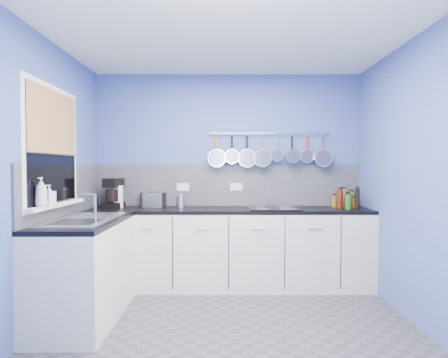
{
  "coord_description": "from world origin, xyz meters",
  "views": [
    {
      "loc": [
        -0.05,
        -2.91,
        1.37
      ],
      "look_at": [
        -0.05,
        0.75,
        1.25
      ],
      "focal_mm": 28.88,
      "sensor_mm": 36.0,
      "label": 1
    }
  ],
  "objects_px": {
    "paper_towel": "(118,197)",
    "hob": "(273,208)",
    "canister": "(181,201)",
    "soap_bottle_a": "(41,192)",
    "toaster": "(154,200)",
    "coffee_maker": "(113,193)",
    "soap_bottle_b": "(49,195)"
  },
  "relations": [
    {
      "from": "soap_bottle_a",
      "to": "toaster",
      "type": "relative_size",
      "value": 0.89
    },
    {
      "from": "paper_towel",
      "to": "soap_bottle_a",
      "type": "bearing_deg",
      "value": -100.86
    },
    {
      "from": "coffee_maker",
      "to": "toaster",
      "type": "relative_size",
      "value": 1.27
    },
    {
      "from": "hob",
      "to": "canister",
      "type": "bearing_deg",
      "value": 171.93
    },
    {
      "from": "coffee_maker",
      "to": "canister",
      "type": "bearing_deg",
      "value": 22.54
    },
    {
      "from": "soap_bottle_b",
      "to": "toaster",
      "type": "bearing_deg",
      "value": 61.67
    },
    {
      "from": "soap_bottle_a",
      "to": "coffee_maker",
      "type": "xyz_separation_m",
      "value": [
        0.19,
        1.26,
        -0.1
      ]
    },
    {
      "from": "toaster",
      "to": "canister",
      "type": "bearing_deg",
      "value": 7.08
    },
    {
      "from": "toaster",
      "to": "paper_towel",
      "type": "bearing_deg",
      "value": -160.98
    },
    {
      "from": "toaster",
      "to": "canister",
      "type": "height_order",
      "value": "toaster"
    },
    {
      "from": "coffee_maker",
      "to": "hob",
      "type": "relative_size",
      "value": 0.6
    },
    {
      "from": "soap_bottle_a",
      "to": "hob",
      "type": "height_order",
      "value": "soap_bottle_a"
    },
    {
      "from": "canister",
      "to": "hob",
      "type": "bearing_deg",
      "value": -8.07
    },
    {
      "from": "soap_bottle_a",
      "to": "hob",
      "type": "xyz_separation_m",
      "value": [
        2.04,
        1.16,
        -0.26
      ]
    },
    {
      "from": "soap_bottle_a",
      "to": "toaster",
      "type": "height_order",
      "value": "soap_bottle_a"
    },
    {
      "from": "paper_towel",
      "to": "hob",
      "type": "height_order",
      "value": "paper_towel"
    },
    {
      "from": "soap_bottle_a",
      "to": "paper_towel",
      "type": "bearing_deg",
      "value": 79.14
    },
    {
      "from": "toaster",
      "to": "hob",
      "type": "bearing_deg",
      "value": 4.12
    },
    {
      "from": "soap_bottle_a",
      "to": "soap_bottle_b",
      "type": "height_order",
      "value": "soap_bottle_a"
    },
    {
      "from": "canister",
      "to": "soap_bottle_a",
      "type": "bearing_deg",
      "value": -126.61
    },
    {
      "from": "toaster",
      "to": "soap_bottle_b",
      "type": "bearing_deg",
      "value": -107.04
    },
    {
      "from": "soap_bottle_a",
      "to": "canister",
      "type": "relative_size",
      "value": 1.67
    },
    {
      "from": "soap_bottle_a",
      "to": "coffee_maker",
      "type": "relative_size",
      "value": 0.7
    },
    {
      "from": "paper_towel",
      "to": "canister",
      "type": "distance_m",
      "value": 0.73
    },
    {
      "from": "soap_bottle_a",
      "to": "soap_bottle_b",
      "type": "xyz_separation_m",
      "value": [
        0.0,
        0.13,
        -0.03
      ]
    },
    {
      "from": "soap_bottle_a",
      "to": "hob",
      "type": "distance_m",
      "value": 2.36
    },
    {
      "from": "paper_towel",
      "to": "canister",
      "type": "bearing_deg",
      "value": 2.4
    },
    {
      "from": "soap_bottle_a",
      "to": "canister",
      "type": "bearing_deg",
      "value": 53.39
    },
    {
      "from": "paper_towel",
      "to": "canister",
      "type": "height_order",
      "value": "paper_towel"
    },
    {
      "from": "canister",
      "to": "hob",
      "type": "relative_size",
      "value": 0.25
    },
    {
      "from": "paper_towel",
      "to": "hob",
      "type": "distance_m",
      "value": 1.8
    },
    {
      "from": "coffee_maker",
      "to": "toaster",
      "type": "xyz_separation_m",
      "value": [
        0.46,
        0.07,
        -0.08
      ]
    }
  ]
}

